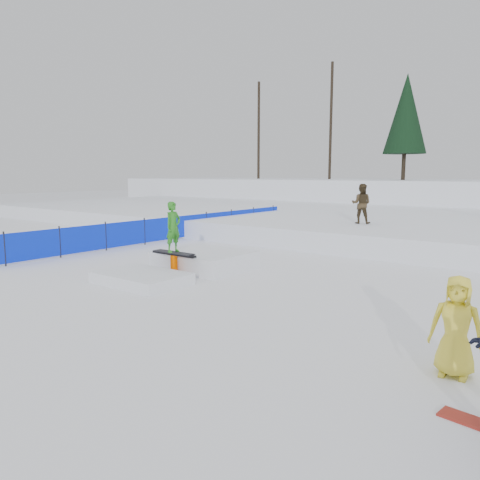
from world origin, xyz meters
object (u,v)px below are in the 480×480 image
Objects in this scene: walker_olive at (361,204)px; spectator_yellow at (456,326)px; safety_fence at (178,227)px; jib_rail_feature at (188,262)px.

walker_olive is 13.40m from spectator_yellow.
spectator_yellow is at bearing 104.27° from walker_olive.
walker_olive reaches higher than safety_fence.
safety_fence is 3.64× the size of jib_rail_feature.
safety_fence is 15.23m from spectator_yellow.
walker_olive is (6.75, 4.09, 1.09)m from safety_fence.
spectator_yellow is (13.19, -7.62, 0.19)m from safety_fence.
safety_fence is 10.87× the size of spectator_yellow.
spectator_yellow is 0.33× the size of jib_rail_feature.
spectator_yellow is 8.47m from jib_rail_feature.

